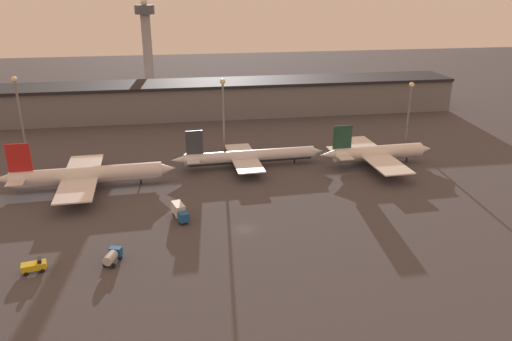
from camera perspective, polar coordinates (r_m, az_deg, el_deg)
The scene contains 12 objects.
ground at distance 117.27m, azimuth -1.30°, elevation -6.73°, with size 600.00×600.00×0.00m, color #423F44.
terminal_building at distance 215.49m, azimuth -5.38°, elevation 8.19°, with size 211.43×21.64×14.45m.
airplane_0 at distance 145.87m, azimuth -18.86°, elevation -0.53°, with size 49.19×36.54×14.13m.
airplane_1 at distance 154.60m, azimuth -0.84°, elevation 1.60°, with size 48.18×27.49×12.61m.
airplane_2 at distance 160.74m, azimuth 13.60°, elevation 1.96°, with size 37.54×36.92×13.38m.
service_vehicle_0 at distance 122.74m, azimuth -8.71°, elevation -4.64°, with size 4.24×7.98×3.55m.
service_vehicle_1 at distance 107.67m, azimuth -16.11°, elevation -9.39°, with size 3.78×5.44×2.69m.
service_vehicle_2 at distance 110.07m, azimuth -24.02°, elevation -9.95°, with size 5.02×3.16×2.77m.
lamp_post_0 at distance 171.56m, azimuth -25.42°, elevation 6.36°, with size 1.80×1.80×27.35m.
lamp_post_1 at distance 165.84m, azimuth -3.77°, elevation 7.38°, with size 1.80×1.80×24.67m.
lamp_post_2 at distance 184.33m, azimuth 17.16°, elevation 7.31°, with size 1.80×1.80×21.51m.
control_tower at distance 247.19m, azimuth -12.35°, elevation 14.07°, with size 9.00×9.00×46.64m.
Camera 1 is at (-14.25, -102.91, 54.40)m, focal length 35.00 mm.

